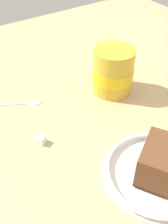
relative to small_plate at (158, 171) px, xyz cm
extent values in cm
cube|color=tan|center=(11.88, 0.41, -2.06)|extent=(123.98, 123.98, 2.43)
cylinder|color=white|center=(0.00, 0.00, -0.45)|extent=(17.94, 17.94, 0.79)
torus|color=white|center=(0.00, 0.00, 0.41)|extent=(17.43, 17.43, 0.93)
cube|color=#472814|center=(0.00, 0.00, 0.24)|extent=(9.19, 10.10, 0.60)
cube|color=brown|center=(0.00, 0.00, 3.28)|extent=(9.19, 10.10, 5.47)
cylinder|color=gold|center=(23.55, -8.98, 4.40)|extent=(9.19, 9.19, 10.48)
cylinder|color=yellow|center=(23.55, -8.98, 3.65)|extent=(9.37, 9.37, 2.98)
cylinder|color=#47230F|center=(23.55, -8.98, 8.66)|extent=(8.08, 8.08, 0.40)
torus|color=gold|center=(28.11, -9.46, 4.40)|extent=(5.63, 1.53, 5.57)
ellipsoid|color=silver|center=(29.17, 8.38, -0.44)|extent=(3.17, 3.59, 0.80)
cylinder|color=silver|center=(32.31, 14.32, -0.59)|extent=(5.32, 9.46, 0.50)
cube|color=white|center=(17.68, 12.83, -0.08)|extent=(2.10, 2.10, 1.53)
camera|label=1|loc=(-15.96, 25.96, 37.25)|focal=43.37mm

